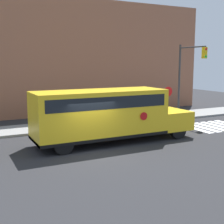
% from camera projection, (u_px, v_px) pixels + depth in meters
% --- Properties ---
extents(ground_plane, '(60.00, 60.00, 0.00)m').
position_uv_depth(ground_plane, '(93.00, 152.00, 15.79)').
color(ground_plane, '#28282B').
extents(sidewalk_strip, '(44.00, 3.00, 0.15)m').
position_uv_depth(sidewalk_strip, '(56.00, 127.00, 21.51)').
color(sidewalk_strip, gray).
rests_on(sidewalk_strip, ground).
extents(building_backdrop, '(32.00, 4.00, 9.79)m').
position_uv_depth(building_backdrop, '(32.00, 57.00, 26.48)').
color(building_backdrop, '#935B42').
rests_on(building_backdrop, ground).
extents(crosswalk_stripes, '(4.00, 3.20, 0.01)m').
position_uv_depth(crosswalk_stripes, '(214.00, 126.00, 22.07)').
color(crosswalk_stripes, white).
rests_on(crosswalk_stripes, ground).
extents(school_bus, '(9.33, 2.57, 2.98)m').
position_uv_depth(school_bus, '(107.00, 113.00, 17.32)').
color(school_bus, yellow).
rests_on(school_bus, ground).
extents(stop_sign, '(0.75, 0.10, 2.63)m').
position_uv_depth(stop_sign, '(168.00, 98.00, 24.02)').
color(stop_sign, '#38383A').
rests_on(stop_sign, ground).
extents(traffic_light, '(0.28, 2.93, 5.84)m').
position_uv_depth(traffic_light, '(187.00, 71.00, 23.92)').
color(traffic_light, '#38383A').
rests_on(traffic_light, ground).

